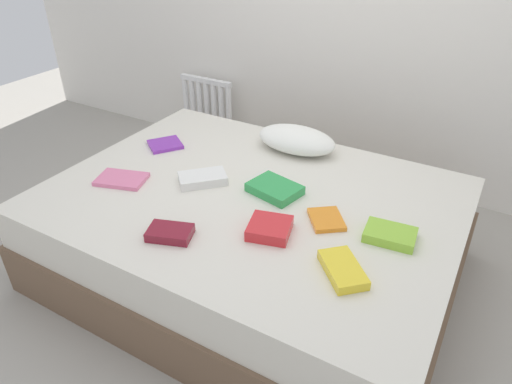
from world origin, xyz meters
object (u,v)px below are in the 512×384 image
textbook_green (275,189)px  textbook_orange (326,219)px  textbook_white (203,178)px  textbook_yellow (343,269)px  pillow (296,140)px  textbook_red (270,228)px  radiator (207,106)px  bed (251,234)px  textbook_maroon (170,233)px  textbook_pink (122,179)px  textbook_lime (390,235)px  textbook_purple (165,144)px

textbook_green → textbook_orange: 0.33m
textbook_white → textbook_orange: textbook_white is taller
textbook_yellow → textbook_white: bearing=-152.0°
pillow → textbook_green: 0.49m
pillow → textbook_green: (0.11, -0.47, -0.04)m
textbook_yellow → textbook_red: textbook_red is taller
radiator → textbook_green: radiator is taller
bed → textbook_maroon: textbook_maroon is taller
textbook_yellow → textbook_pink: bearing=-137.6°
textbook_pink → textbook_maroon: 0.57m
textbook_pink → textbook_green: bearing=4.2°
textbook_pink → radiator: bearing=91.2°
textbook_pink → pillow: bearing=33.4°
textbook_maroon → textbook_pink: bearing=135.3°
textbook_yellow → textbook_lime: bearing=119.4°
bed → textbook_orange: 0.49m
bed → textbook_red: bearing=-45.5°
textbook_white → textbook_maroon: size_ratio=1.27×
textbook_lime → radiator: bearing=140.1°
textbook_orange → textbook_red: textbook_red is taller
textbook_orange → textbook_lime: 0.28m
textbook_purple → textbook_pink: textbook_pink is taller
radiator → textbook_pink: radiator is taller
radiator → textbook_yellow: bearing=-41.6°
bed → textbook_orange: bearing=-5.1°
pillow → textbook_maroon: size_ratio=2.50×
textbook_purple → textbook_maroon: bearing=-103.4°
textbook_pink → textbook_orange: size_ratio=1.41×
textbook_green → textbook_orange: size_ratio=1.39×
bed → textbook_maroon: size_ratio=10.79×
bed → textbook_green: size_ratio=8.32×
textbook_white → textbook_red: bearing=-67.8°
pillow → textbook_purple: size_ratio=2.57×
pillow → textbook_lime: pillow is taller
textbook_white → textbook_purple: textbook_white is taller
textbook_maroon → textbook_orange: size_ratio=1.07×
radiator → textbook_yellow: 2.31m
textbook_orange → textbook_yellow: bearing=-4.4°
bed → radiator: radiator is taller
textbook_purple → textbook_maroon: 0.89m
textbook_yellow → textbook_maroon: (-0.72, -0.15, 0.00)m
textbook_yellow → textbook_white: size_ratio=0.94×
textbook_green → textbook_lime: (0.59, -0.08, -0.00)m
radiator → textbook_yellow: size_ratio=2.09×
radiator → textbook_pink: 1.52m
textbook_green → textbook_pink: bearing=-145.5°
pillow → textbook_maroon: bearing=-96.0°
textbook_lime → textbook_red: 0.51m
textbook_maroon → textbook_orange: textbook_maroon is taller
textbook_yellow → textbook_green: bearing=-171.0°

